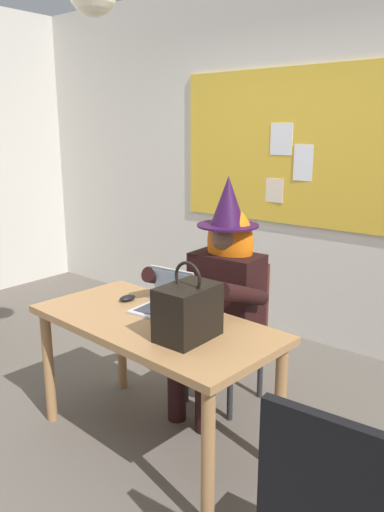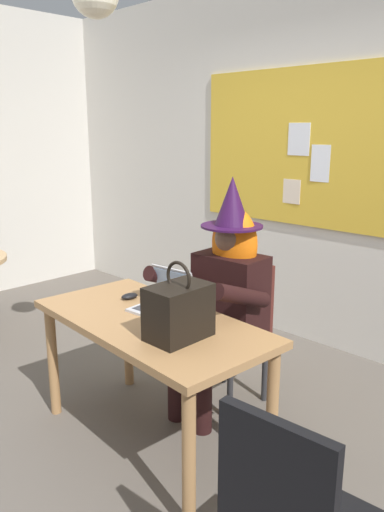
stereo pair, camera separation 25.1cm
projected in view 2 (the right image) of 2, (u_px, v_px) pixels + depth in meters
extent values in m
plane|color=#5B544C|center=(149.00, 439.00, 2.80)|extent=(24.00, 24.00, 0.00)
cube|color=silver|center=(335.00, 164.00, 3.75)|extent=(6.40, 0.10, 2.87)
cube|color=gold|center=(332.00, 149.00, 3.67)|extent=(2.40, 0.02, 1.20)
cube|color=white|center=(320.00, 163.00, 3.75)|extent=(0.16, 0.01, 0.28)
cube|color=white|center=(299.00, 139.00, 3.84)|extent=(0.19, 0.00, 0.25)
cube|color=#F4E0C6|center=(292.00, 191.00, 3.97)|extent=(0.16, 0.01, 0.19)
cube|color=#A37547|center=(150.00, 322.00, 2.63)|extent=(1.40, 0.75, 0.04)
cylinder|color=#A37547|center=(53.00, 361.00, 2.99)|extent=(0.06, 0.06, 0.68)
cylinder|color=#A37547|center=(189.00, 460.00, 2.09)|extent=(0.06, 0.06, 0.68)
cylinder|color=#A37547|center=(128.00, 337.00, 3.34)|extent=(0.06, 0.06, 0.68)
cylinder|color=#A37547|center=(272.00, 413.00, 2.44)|extent=(0.06, 0.06, 0.68)
cube|color=#4C1E19|center=(227.00, 339.00, 3.11)|extent=(0.42, 0.42, 0.04)
cube|color=#4C1E19|center=(248.00, 295.00, 3.18)|extent=(0.38, 0.04, 0.45)
cylinder|color=#262628|center=(230.00, 391.00, 2.93)|extent=(0.04, 0.04, 0.40)
cylinder|color=#262628|center=(189.00, 372.00, 3.16)|extent=(0.04, 0.04, 0.40)
cylinder|color=#262628|center=(265.00, 371.00, 3.16)|extent=(0.04, 0.04, 0.40)
cylinder|color=#262628|center=(224.00, 355.00, 3.39)|extent=(0.04, 0.04, 0.40)
cylinder|color=black|center=(203.00, 396.00, 2.83)|extent=(0.11, 0.11, 0.44)
cylinder|color=black|center=(177.00, 385.00, 2.96)|extent=(0.11, 0.11, 0.44)
cylinder|color=black|center=(221.00, 346.00, 2.89)|extent=(0.17, 0.43, 0.15)
cylinder|color=black|center=(195.00, 337.00, 3.02)|extent=(0.17, 0.43, 0.15)
cube|color=black|center=(230.00, 296.00, 3.05)|extent=(0.43, 0.28, 0.52)
cylinder|color=black|center=(242.00, 296.00, 2.70)|extent=(0.11, 0.47, 0.24)
cylinder|color=black|center=(175.00, 278.00, 3.02)|extent=(0.11, 0.47, 0.24)
sphere|color=brown|center=(232.00, 238.00, 2.96)|extent=(0.20, 0.20, 0.20)
ellipsoid|color=orange|center=(234.00, 244.00, 3.00)|extent=(0.31, 0.24, 0.44)
cylinder|color=#2D0F38|center=(232.00, 226.00, 2.94)|extent=(0.37, 0.37, 0.01)
cone|color=#2D0F38|center=(232.00, 201.00, 2.91)|extent=(0.21, 0.21, 0.29)
cube|color=#B7B7BC|center=(158.00, 311.00, 2.71)|extent=(0.31, 0.24, 0.01)
cube|color=#333338|center=(158.00, 309.00, 2.71)|extent=(0.26, 0.18, 0.00)
cube|color=#B7B7BC|center=(175.00, 285.00, 2.79)|extent=(0.29, 0.09, 0.21)
cube|color=#99B7E0|center=(173.00, 286.00, 2.78)|extent=(0.26, 0.08, 0.18)
ellipsoid|color=black|center=(130.00, 296.00, 2.92)|extent=(0.08, 0.11, 0.03)
cube|color=black|center=(179.00, 312.00, 2.35)|extent=(0.20, 0.30, 0.26)
torus|color=black|center=(178.00, 277.00, 2.31)|extent=(0.16, 0.02, 0.16)
cube|color=black|center=(274.00, 490.00, 1.43)|extent=(0.38, 0.06, 0.45)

